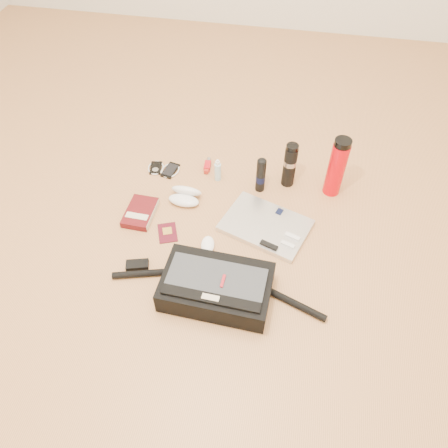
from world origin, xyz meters
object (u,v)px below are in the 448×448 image
at_px(book, 140,213).
at_px(thermos_black, 290,165).
at_px(thermos_red, 337,167).
at_px(laptop, 266,226).
at_px(messenger_bag, 216,287).

height_order(book, thermos_black, thermos_black).
xyz_separation_m(book, thermos_red, (0.82, 0.31, 0.13)).
height_order(thermos_black, thermos_red, thermos_red).
distance_m(laptop, thermos_black, 0.31).
xyz_separation_m(messenger_bag, book, (-0.40, 0.33, -0.04)).
relative_size(messenger_bag, thermos_black, 3.70).
relative_size(messenger_bag, book, 4.56).
xyz_separation_m(messenger_bag, laptop, (0.14, 0.36, -0.04)).
bearing_deg(thermos_black, messenger_bag, -107.73).
bearing_deg(thermos_black, laptop, -102.64).
bearing_deg(thermos_red, thermos_black, 175.89).
xyz_separation_m(laptop, book, (-0.55, -0.03, 0.00)).
relative_size(thermos_black, thermos_red, 0.77).
distance_m(laptop, book, 0.55).
height_order(laptop, thermos_black, thermos_black).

